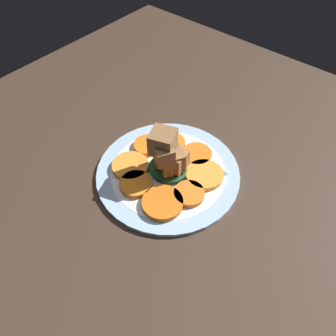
{
  "coord_description": "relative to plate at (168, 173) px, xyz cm",
  "views": [
    {
      "loc": [
        -28.9,
        34.48,
        56.73
      ],
      "look_at": [
        0.0,
        0.0,
        4.1
      ],
      "focal_mm": 35.0,
      "sensor_mm": 36.0,
      "label": 1
    }
  ],
  "objects": [
    {
      "name": "carrot_slice_6",
      "position": [
        -6.83,
        -3.75,
        1.14
      ],
      "size": [
        7.94,
        7.94,
        1.13
      ],
      "primitive_type": "cylinder",
      "color": "orange",
      "rests_on": "plate"
    },
    {
      "name": "center_pile",
      "position": [
        -0.25,
        0.21,
        5.09
      ],
      "size": [
        8.61,
        8.36,
        11.3
      ],
      "color": "#1E4723",
      "rests_on": "plate"
    },
    {
      "name": "plate",
      "position": [
        0.0,
        0.0,
        0.0
      ],
      "size": [
        30.7,
        30.7,
        1.05
      ],
      "color": "#99B7D1",
      "rests_on": "table_slab"
    },
    {
      "name": "carrot_slice_1",
      "position": [
        8.12,
        -2.46,
        1.14
      ],
      "size": [
        6.28,
        6.28,
        1.13
      ],
      "primitive_type": "cylinder",
      "color": "orange",
      "rests_on": "plate"
    },
    {
      "name": "table_slab",
      "position": [
        0.0,
        0.0,
        -1.52
      ],
      "size": [
        120.0,
        120.0,
        2.0
      ],
      "primitive_type": "cube",
      "color": "#38281E",
      "rests_on": "ground"
    },
    {
      "name": "carrot_slice_2",
      "position": [
        6.75,
        4.49,
        1.14
      ],
      "size": [
        7.89,
        7.89,
        1.13
      ],
      "primitive_type": "cylinder",
      "color": "orange",
      "rests_on": "plate"
    },
    {
      "name": "carrot_slice_0",
      "position": [
        4.44,
        -6.51,
        1.14
      ],
      "size": [
        6.33,
        6.33,
        1.13
      ],
      "primitive_type": "cylinder",
      "color": "orange",
      "rests_on": "plate"
    },
    {
      "name": "carrot_slice_3",
      "position": [
        2.47,
        7.25,
        1.14
      ],
      "size": [
        6.74,
        6.74,
        1.13
      ],
      "primitive_type": "cylinder",
      "color": "orange",
      "rests_on": "plate"
    },
    {
      "name": "fork",
      "position": [
        -2.11,
        -7.24,
        0.78
      ],
      "size": [
        17.09,
        3.66,
        0.4
      ],
      "rotation": [
        0.0,
        0.0,
        -0.12
      ],
      "color": "#B2B2B7",
      "rests_on": "plate"
    },
    {
      "name": "carrot_slice_7",
      "position": [
        -2.12,
        -7.37,
        1.14
      ],
      "size": [
        6.67,
        6.67,
        1.13
      ],
      "primitive_type": "cylinder",
      "color": "orange",
      "rests_on": "plate"
    },
    {
      "name": "carrot_slice_5",
      "position": [
        -7.35,
        2.18,
        1.14
      ],
      "size": [
        6.24,
        6.24,
        1.13
      ],
      "primitive_type": "cylinder",
      "color": "orange",
      "rests_on": "plate"
    },
    {
      "name": "carrot_slice_4",
      "position": [
        -4.7,
        7.27,
        1.14
      ],
      "size": [
        8.17,
        8.17,
        1.13
      ],
      "primitive_type": "cylinder",
      "color": "orange",
      "rests_on": "plate"
    }
  ]
}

